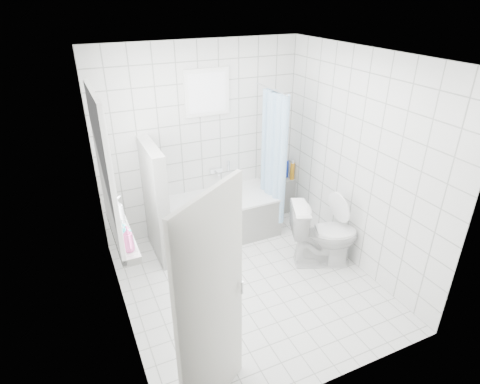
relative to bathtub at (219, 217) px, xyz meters
name	(u,v)px	position (x,y,z in m)	size (l,w,h in m)	color
ground	(249,283)	(-0.09, -1.12, -0.29)	(3.00, 3.00, 0.00)	white
ceiling	(251,55)	(-0.09, -1.12, 2.31)	(3.00, 3.00, 0.00)	white
wall_back	(201,141)	(-0.09, 0.38, 1.01)	(2.80, 0.02, 2.60)	white
wall_front	(338,266)	(-0.09, -2.62, 1.01)	(2.80, 0.02, 2.60)	white
wall_left	(112,213)	(-1.49, -1.12, 1.01)	(0.02, 3.00, 2.60)	white
wall_right	(357,164)	(1.31, -1.12, 1.01)	(0.02, 3.00, 2.60)	white
window_left	(107,170)	(-1.44, -0.82, 1.31)	(0.01, 0.90, 1.40)	white
window_back	(207,93)	(0.01, 0.33, 1.66)	(0.50, 0.01, 0.50)	white
window_sill	(123,235)	(-1.40, -0.82, 0.57)	(0.18, 1.02, 0.08)	white
door	(212,312)	(-1.01, -2.38, 0.71)	(0.04, 0.80, 2.00)	silver
bathtub	(219,217)	(0.00, 0.00, 0.00)	(1.60, 0.77, 0.58)	white
partition_wall	(156,202)	(-0.87, -0.05, 0.46)	(0.15, 0.85, 1.50)	white
tiled_ledge	(285,194)	(1.20, 0.25, -0.02)	(0.40, 0.24, 0.55)	white
toilet	(324,234)	(0.94, -1.13, 0.13)	(0.47, 0.82, 0.84)	white
curtain_rod	(271,89)	(0.74, -0.02, 1.71)	(0.02, 0.02, 0.80)	silver
shower_curtain	(273,159)	(0.74, -0.16, 0.81)	(0.14, 0.48, 1.78)	#4B9BDD
tub_faucet	(216,170)	(0.10, 0.33, 0.56)	(0.18, 0.06, 0.06)	silver
sill_bottles	(122,223)	(-1.39, -0.87, 0.74)	(0.17, 0.67, 0.32)	#38FFFD
ledge_bottles	(286,171)	(1.20, 0.23, 0.38)	(0.21, 0.17, 0.27)	blue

